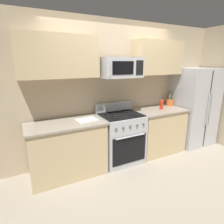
{
  "coord_description": "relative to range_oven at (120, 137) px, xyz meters",
  "views": [
    {
      "loc": [
        -1.62,
        -2.16,
        1.85
      ],
      "look_at": [
        -0.25,
        0.53,
        1.03
      ],
      "focal_mm": 29.75,
      "sensor_mm": 36.0,
      "label": 1
    }
  ],
  "objects": [
    {
      "name": "wall_back",
      "position": [
        0.0,
        0.39,
        0.83
      ],
      "size": [
        8.0,
        0.1,
        2.6
      ],
      "primitive_type": "cube",
      "color": "tan",
      "rests_on": "ground"
    },
    {
      "name": "utensil_crock",
      "position": [
        1.35,
        0.18,
        0.52
      ],
      "size": [
        0.15,
        0.15,
        0.32
      ],
      "color": "#D1662D",
      "rests_on": "counter_right"
    },
    {
      "name": "counter_right",
      "position": [
        0.91,
        -0.0,
        -0.02
      ],
      "size": [
        1.05,
        0.64,
        0.91
      ],
      "color": "tan",
      "rests_on": "ground"
    },
    {
      "name": "ground_plane",
      "position": [
        0.0,
        -0.66,
        -0.47
      ],
      "size": [
        16.0,
        16.0,
        0.0
      ],
      "primitive_type": "plane",
      "color": "gray"
    },
    {
      "name": "upper_cabinets_left",
      "position": [
        -1.01,
        0.17,
        1.46
      ],
      "size": [
        1.23,
        0.34,
        0.65
      ],
      "color": "tan"
    },
    {
      "name": "upper_cabinets_right",
      "position": [
        0.92,
        0.17,
        1.46
      ],
      "size": [
        1.04,
        0.34,
        0.65
      ],
      "color": "tan"
    },
    {
      "name": "range_oven",
      "position": [
        0.0,
        0.0,
        0.0
      ],
      "size": [
        0.76,
        0.68,
        1.09
      ],
      "color": "#B2B5BA",
      "rests_on": "ground"
    },
    {
      "name": "cutting_board",
      "position": [
        -0.66,
        -0.02,
        0.44
      ],
      "size": [
        0.36,
        0.29,
        0.02
      ],
      "primitive_type": "cube",
      "rotation": [
        0.0,
        0.0,
        0.09
      ],
      "color": "silver",
      "rests_on": "counter_left"
    },
    {
      "name": "bottle_hot_sauce",
      "position": [
        0.96,
        0.01,
        0.55
      ],
      "size": [
        0.07,
        0.07,
        0.24
      ],
      "color": "red",
      "rests_on": "counter_right"
    },
    {
      "name": "refrigerator",
      "position": [
        1.9,
        -0.02,
        0.39
      ],
      "size": [
        0.89,
        0.75,
        1.72
      ],
      "color": "#B2B5BA",
      "rests_on": "ground"
    },
    {
      "name": "microwave",
      "position": [
        -0.0,
        0.03,
        1.28
      ],
      "size": [
        0.71,
        0.44,
        0.34
      ],
      "color": "#B2B5BA"
    },
    {
      "name": "counter_left",
      "position": [
        -1.01,
        -0.0,
        -0.02
      ],
      "size": [
        1.24,
        0.64,
        0.91
      ],
      "color": "tan",
      "rests_on": "ground"
    }
  ]
}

